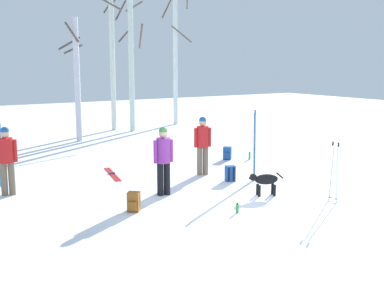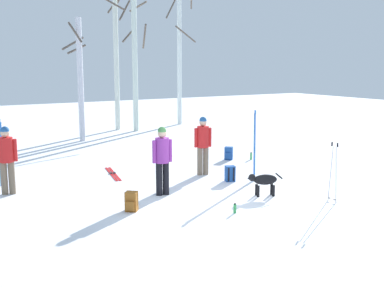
{
  "view_description": "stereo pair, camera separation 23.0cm",
  "coord_description": "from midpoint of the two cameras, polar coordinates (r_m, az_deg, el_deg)",
  "views": [
    {
      "loc": [
        -6.37,
        -8.5,
        3.26
      ],
      "look_at": [
        0.62,
        2.7,
        1.0
      ],
      "focal_mm": 44.67,
      "sensor_mm": 36.0,
      "label": 1
    },
    {
      "loc": [
        -6.17,
        -8.62,
        3.26
      ],
      "look_at": [
        0.62,
        2.7,
        1.0
      ],
      "focal_mm": 44.67,
      "sensor_mm": 36.0,
      "label": 2
    }
  ],
  "objects": [
    {
      "name": "ski_pair_planted_1",
      "position": [
        13.36,
        6.98,
        -0.18
      ],
      "size": [
        0.09,
        0.19,
        1.97
      ],
      "color": "blue",
      "rests_on": "ground_plane"
    },
    {
      "name": "birch_tree_3",
      "position": [
        23.49,
        -9.79,
        10.87
      ],
      "size": [
        1.51,
        1.52,
        7.3
      ],
      "color": "silver",
      "rests_on": "ground_plane"
    },
    {
      "name": "birch_tree_2",
      "position": [
        20.37,
        -13.91,
        7.68
      ],
      "size": [
        1.03,
        1.08,
        5.06
      ],
      "color": "silver",
      "rests_on": "ground_plane"
    },
    {
      "name": "dog",
      "position": [
        11.94,
        8.11,
        -4.31
      ],
      "size": [
        0.84,
        0.44,
        0.57
      ],
      "color": "black",
      "rests_on": "ground_plane"
    },
    {
      "name": "water_bottle_0",
      "position": [
        16.34,
        6.49,
        -1.42
      ],
      "size": [
        0.07,
        0.07,
        0.26
      ],
      "color": "green",
      "rests_on": "ground_plane"
    },
    {
      "name": "person_2",
      "position": [
        13.88,
        0.8,
        0.26
      ],
      "size": [
        0.51,
        0.34,
        1.72
      ],
      "color": "#72604C",
      "rests_on": "ground_plane"
    },
    {
      "name": "birch_tree_5",
      "position": [
        25.39,
        -2.25,
        11.31
      ],
      "size": [
        1.6,
        1.6,
        7.69
      ],
      "color": "silver",
      "rests_on": "ground_plane"
    },
    {
      "name": "water_bottle_1",
      "position": [
        10.6,
        4.81,
        -7.64
      ],
      "size": [
        0.07,
        0.07,
        0.22
      ],
      "color": "green",
      "rests_on": "ground_plane"
    },
    {
      "name": "birch_tree_4",
      "position": [
        22.96,
        -7.58,
        10.6
      ],
      "size": [
        1.4,
        1.37,
        7.05
      ],
      "color": "silver",
      "rests_on": "ground_plane"
    },
    {
      "name": "backpack_2",
      "position": [
        16.24,
        3.82,
        -1.12
      ],
      "size": [
        0.35,
        0.34,
        0.44
      ],
      "color": "#1E4C99",
      "rests_on": "ground_plane"
    },
    {
      "name": "ground_plane",
      "position": [
        11.1,
        4.09,
        -7.39
      ],
      "size": [
        60.0,
        60.0,
        0.0
      ],
      "primitive_type": "plane",
      "color": "white"
    },
    {
      "name": "person_0",
      "position": [
        11.76,
        -3.99,
        -1.48
      ],
      "size": [
        0.52,
        0.34,
        1.72
      ],
      "color": "black",
      "rests_on": "ground_plane"
    },
    {
      "name": "ski_pair_lying_0",
      "position": [
        14.31,
        -9.95,
        -3.55
      ],
      "size": [
        0.52,
        1.8,
        0.05
      ],
      "color": "red",
      "rests_on": "ground_plane"
    },
    {
      "name": "backpack_1",
      "position": [
        10.72,
        -7.6,
        -6.88
      ],
      "size": [
        0.34,
        0.35,
        0.44
      ],
      "color": "#99591E",
      "rests_on": "ground_plane"
    },
    {
      "name": "ski_poles_0",
      "position": [
        11.72,
        16.1,
        -2.97
      ],
      "size": [
        0.07,
        0.27,
        1.43
      ],
      "color": "#B2B2BC",
      "rests_on": "ground_plane"
    },
    {
      "name": "backpack_0",
      "position": [
        13.31,
        4.07,
        -3.54
      ],
      "size": [
        0.31,
        0.33,
        0.44
      ],
      "color": "#1E4C99",
      "rests_on": "ground_plane"
    },
    {
      "name": "ski_pair_planted_0",
      "position": [
        13.62,
        -22.4,
        -1.04
      ],
      "size": [
        0.15,
        0.13,
        1.79
      ],
      "color": "blue",
      "rests_on": "ground_plane"
    },
    {
      "name": "person_1",
      "position": [
        12.64,
        -21.77,
        -1.38
      ],
      "size": [
        0.51,
        0.34,
        1.72
      ],
      "color": "#72604C",
      "rests_on": "ground_plane"
    }
  ]
}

